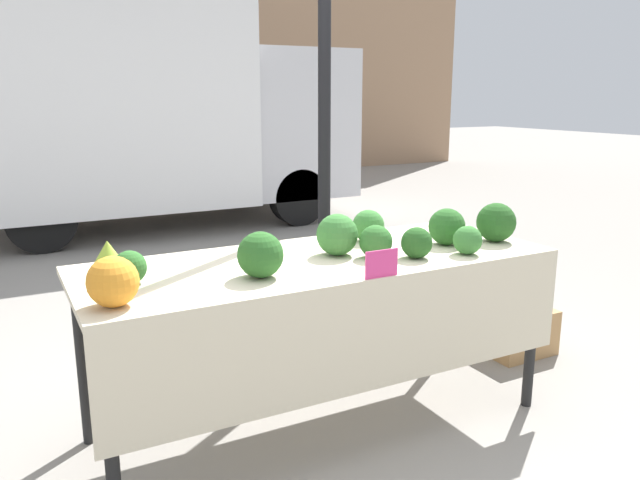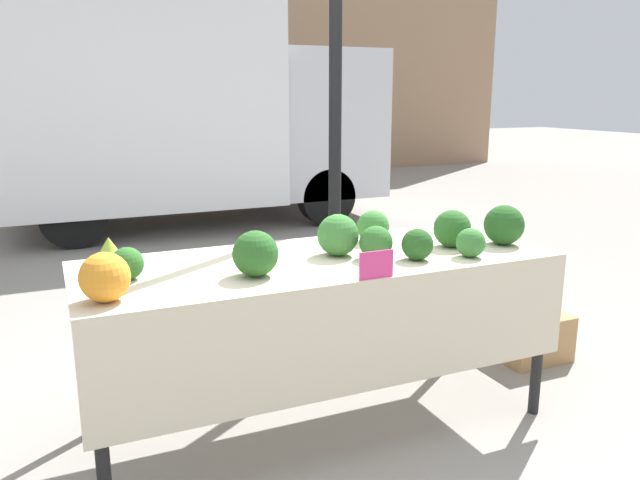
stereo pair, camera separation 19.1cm
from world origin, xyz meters
The scene contains 18 objects.
ground_plane centered at (0.00, 0.00, 0.00)m, with size 40.00×40.00×0.00m, color gray.
building_facade centered at (0.00, 9.13, 2.91)m, with size 16.00×0.60×5.82m.
tent_pole centered at (0.40, 0.71, 1.38)m, with size 0.07×0.07×2.76m.
parked_truck centered at (0.42, 4.99, 1.38)m, with size 4.18×2.15×2.66m.
market_table centered at (0.00, -0.06, 0.70)m, with size 2.07×0.78×0.79m.
orange_cauliflower centered at (-0.91, -0.24, 0.88)m, with size 0.17×0.17×0.17m.
romanesco_head centered at (-0.86, 0.18, 0.86)m, with size 0.17×0.17×0.13m.
broccoli_head_0 centered at (0.35, 0.16, 0.87)m, with size 0.16×0.16×0.16m.
broccoli_head_1 centered at (-0.81, 0.00, 0.86)m, with size 0.13×0.13×0.13m.
broccoli_head_2 centered at (0.21, -0.11, 0.87)m, with size 0.15×0.15×0.15m.
broccoli_head_3 centered at (0.61, -0.25, 0.86)m, with size 0.13×0.13×0.13m.
broccoli_head_4 centered at (0.64, -0.07, 0.88)m, with size 0.17×0.17×0.17m.
broccoli_head_5 centered at (0.90, -0.12, 0.89)m, with size 0.19×0.19×0.19m.
broccoli_head_6 centered at (-0.34, -0.15, 0.89)m, with size 0.18×0.18×0.18m.
broccoli_head_7 centered at (0.09, 0.01, 0.89)m, with size 0.19×0.19×0.19m.
broccoli_head_8 centered at (0.37, -0.20, 0.86)m, with size 0.14×0.14×0.14m.
price_sign centered at (0.07, -0.38, 0.85)m, with size 0.15×0.01×0.11m.
produce_crate centered at (1.41, 0.17, 0.13)m, with size 0.39×0.30×0.27m.
Camera 1 is at (-1.24, -2.33, 1.50)m, focal length 35.00 mm.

